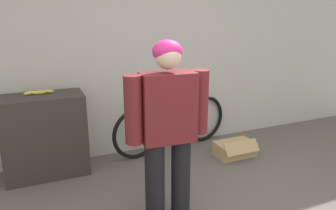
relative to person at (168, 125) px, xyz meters
The scene contains 6 objects.
wall_back 1.66m from the person, 81.78° to the left, with size 8.00×0.07×2.60m.
side_shelf 1.66m from the person, 124.41° to the left, with size 0.87×0.45×0.91m.
person is the anchor object (origin of this frame).
bicycle 1.64m from the person, 64.56° to the left, with size 1.69×0.46×0.72m.
banana 1.67m from the person, 123.48° to the left, with size 0.32×0.09×0.04m.
cardboard_box 1.77m from the person, 34.37° to the left, with size 0.49×0.36×0.24m.
Camera 1 is at (-1.22, -1.34, 1.79)m, focal length 35.00 mm.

